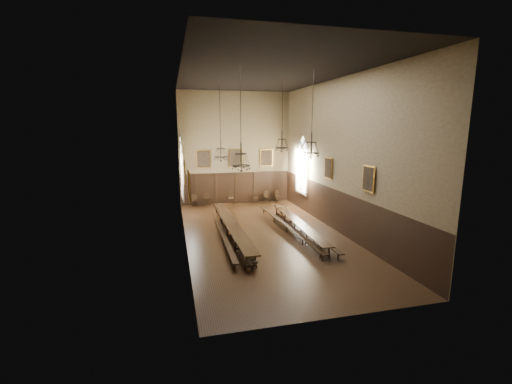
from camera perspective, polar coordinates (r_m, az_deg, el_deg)
name	(u,v)px	position (r m, az deg, el deg)	size (l,w,h in m)	color
floor	(264,236)	(20.11, 1.41, -7.26)	(9.00, 18.00, 0.02)	black
ceiling	(265,74)	(19.30, 1.54, 19.10)	(9.00, 18.00, 0.02)	black
wall_back	(235,148)	(27.95, -3.47, 7.28)	(9.00, 0.02, 9.00)	#78664A
wall_front	(342,185)	(10.84, 14.21, 1.22)	(9.00, 0.02, 9.00)	#78664A
wall_left	(182,160)	(18.51, -12.17, 5.21)	(0.02, 18.00, 9.00)	#78664A
wall_right	(338,157)	(20.84, 13.58, 5.76)	(0.02, 18.00, 9.00)	#78664A
wainscot_panelling	(264,215)	(19.75, 1.42, -3.79)	(9.00, 18.00, 2.50)	black
table_left	(232,230)	(19.76, -4.09, -6.37)	(0.82, 10.25, 0.80)	black
table_right	(298,227)	(20.62, 6.98, -5.82)	(0.99, 9.08, 0.71)	black
bench_left_outer	(223,235)	(19.40, -5.53, -7.16)	(0.48, 9.10, 0.41)	black
bench_left_inner	(241,234)	(19.57, -2.49, -6.94)	(0.91, 9.26, 0.42)	black
bench_right_inner	(287,228)	(20.66, 5.16, -5.94)	(0.70, 10.08, 0.45)	black
bench_right_outer	(304,228)	(20.77, 8.02, -5.95)	(0.41, 9.66, 0.43)	black
chair_0	(195,203)	(27.69, -10.15, -1.74)	(0.50, 0.50, 0.92)	black
chair_1	(207,202)	(27.72, -8.14, -1.63)	(0.46, 0.46, 0.97)	black
chair_3	(231,200)	(28.02, -4.18, -1.38)	(0.52, 0.52, 1.02)	black
chair_5	(256,200)	(28.41, -0.07, -1.27)	(0.44, 0.44, 0.88)	black
chair_6	(267,199)	(28.64, 1.82, -1.14)	(0.49, 0.49, 0.94)	black
chair_7	(278,198)	(28.84, 3.62, -1.08)	(0.52, 0.52, 0.93)	black
chandelier_back_left	(221,152)	(21.49, -5.90, 6.67)	(0.82, 0.82, 4.78)	black
chandelier_back_right	(282,143)	(21.74, 4.35, 8.08)	(0.84, 0.84, 4.23)	black
chandelier_front_left	(241,160)	(16.72, -2.51, 5.41)	(0.90, 0.90, 4.80)	black
chandelier_front_right	(311,148)	(17.77, 9.20, 7.33)	(0.84, 0.84, 4.24)	black
portrait_back_0	(203,159)	(27.53, -8.76, 5.45)	(1.10, 0.12, 1.40)	#BE892D
portrait_back_1	(236,158)	(27.89, -3.41, 5.62)	(1.10, 0.12, 1.40)	#BE892D
portrait_back_2	(267,158)	(28.47, 1.77, 5.75)	(1.10, 0.12, 1.40)	#BE892D
portrait_left_0	(185,173)	(19.60, -11.80, 3.17)	(0.12, 1.00, 1.30)	#BE892D
portrait_left_1	(189,186)	(15.15, -11.10, 0.97)	(0.12, 1.00, 1.30)	#BE892D
portrait_right_0	(328,168)	(21.75, 11.97, 3.91)	(0.12, 1.00, 1.30)	#BE892D
portrait_right_1	(369,179)	(17.85, 18.24, 2.11)	(0.12, 1.00, 1.30)	#BE892D
window_right	(302,165)	(25.90, 7.71, 4.47)	(0.20, 2.20, 4.60)	white
window_left	(181,169)	(24.10, -12.33, 3.84)	(0.20, 2.20, 4.60)	white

